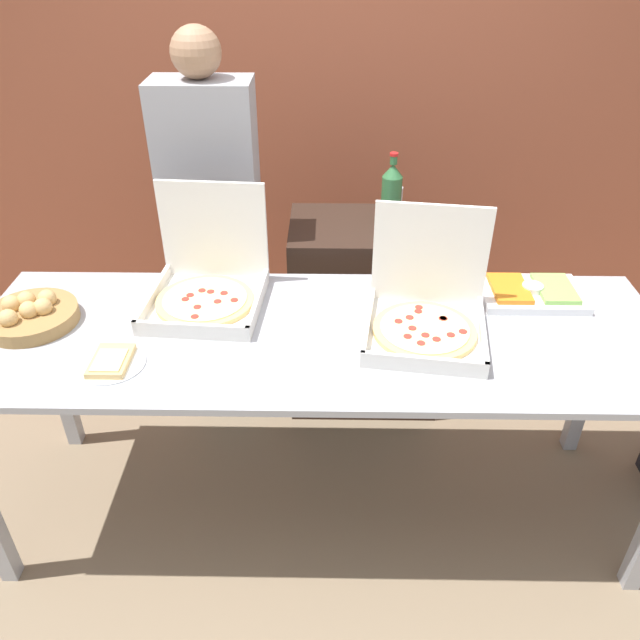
{
  "coord_description": "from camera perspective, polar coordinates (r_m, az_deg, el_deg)",
  "views": [
    {
      "loc": [
        0.03,
        -1.79,
        2.13
      ],
      "look_at": [
        0.0,
        0.0,
        0.94
      ],
      "focal_mm": 35.0,
      "sensor_mm": 36.0,
      "label": 1
    }
  ],
  "objects": [
    {
      "name": "brick_wall_behind",
      "position": [
        3.56,
        0.46,
        21.8
      ],
      "size": [
        10.0,
        0.06,
        2.8
      ],
      "color": "#9E5138",
      "rests_on": "ground_plane"
    },
    {
      "name": "soda_bottle",
      "position": [
        2.78,
        6.55,
        11.43
      ],
      "size": [
        0.09,
        0.09,
        0.32
      ],
      "color": "#2D6638",
      "rests_on": "sideboard_podium"
    },
    {
      "name": "veggie_tray",
      "position": [
        2.49,
        18.77,
        2.41
      ],
      "size": [
        0.38,
        0.26,
        0.05
      ],
      "color": "white",
      "rests_on": "buffet_table"
    },
    {
      "name": "pizza_box_far_right",
      "position": [
        2.18,
        9.65,
        0.74
      ],
      "size": [
        0.46,
        0.47,
        0.4
      ],
      "rotation": [
        0.0,
        0.0,
        -0.14
      ],
      "color": "silver",
      "rests_on": "buffet_table"
    },
    {
      "name": "pizza_box_far_left",
      "position": [
        2.35,
        -10.27,
        3.3
      ],
      "size": [
        0.44,
        0.45,
        0.41
      ],
      "rotation": [
        0.0,
        0.0,
        -0.07
      ],
      "color": "silver",
      "rests_on": "buffet_table"
    },
    {
      "name": "ground_plane",
      "position": [
        2.78,
        0.0,
        -16.38
      ],
      "size": [
        16.0,
        16.0,
        0.0
      ],
      "primitive_type": "plane",
      "color": "#847056"
    },
    {
      "name": "person_guest_cap",
      "position": [
        2.77,
        -9.58,
        7.48
      ],
      "size": [
        0.4,
        0.22,
        1.78
      ],
      "rotation": [
        0.0,
        0.0,
        3.14
      ],
      "color": "slate",
      "rests_on": "ground_plane"
    },
    {
      "name": "soda_can_silver",
      "position": [
        2.91,
        6.88,
        10.86
      ],
      "size": [
        0.07,
        0.07,
        0.12
      ],
      "color": "silver",
      "rests_on": "sideboard_podium"
    },
    {
      "name": "bread_basket",
      "position": [
        2.43,
        -24.95,
        0.47
      ],
      "size": [
        0.32,
        0.32,
        0.1
      ],
      "color": "#9E7542",
      "rests_on": "buffet_table"
    },
    {
      "name": "sideboard_podium",
      "position": [
        3.04,
        4.15,
        0.53
      ],
      "size": [
        0.71,
        0.47,
        0.95
      ],
      "color": "black",
      "rests_on": "ground_plane"
    },
    {
      "name": "paper_plate_front_right",
      "position": [
        2.13,
        -18.56,
        -3.65
      ],
      "size": [
        0.22,
        0.22,
        0.03
      ],
      "color": "white",
      "rests_on": "buffet_table"
    },
    {
      "name": "buffet_table",
      "position": [
        2.23,
        0.0,
        -3.24
      ],
      "size": [
        2.44,
        0.82,
        0.89
      ],
      "color": "#A8AAB2",
      "rests_on": "ground_plane"
    }
  ]
}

